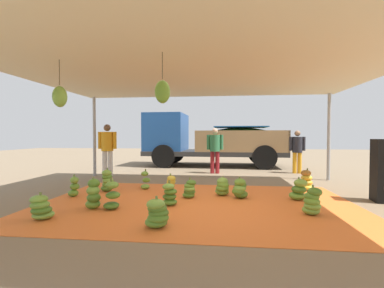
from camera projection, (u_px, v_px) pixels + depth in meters
The scene contains 22 objects.
ground_plane at pixel (205, 180), 8.40m from camera, with size 40.00×40.00×0.00m, color #7F6B51.
tarp_orange at pixel (197, 203), 5.42m from camera, with size 6.33×4.10×0.01m, color orange.
tent_canopy at pixel (196, 70), 5.24m from camera, with size 8.00×7.00×2.75m.
banana_bunch_0 at pixel (222, 187), 6.11m from camera, with size 0.38×0.39×0.45m.
banana_bunch_1 at pixel (107, 181), 6.55m from camera, with size 0.40×0.40×0.58m.
banana_bunch_2 at pixel (307, 181), 6.70m from camera, with size 0.37×0.39×0.55m.
banana_bunch_3 at pixel (112, 196), 4.97m from camera, with size 0.41×0.41×0.58m.
banana_bunch_4 at pixel (145, 181), 6.86m from camera, with size 0.28×0.27×0.52m.
banana_bunch_5 at pixel (240, 189), 5.85m from camera, with size 0.41×0.41×0.47m.
banana_bunch_6 at pixel (170, 186), 6.23m from camera, with size 0.34×0.37×0.49m.
banana_bunch_7 at pixel (170, 195), 5.26m from camera, with size 0.40×0.40×0.49m.
banana_bunch_8 at pixel (190, 189), 5.89m from camera, with size 0.39×0.38×0.45m.
banana_bunch_9 at pixel (299, 190), 5.69m from camera, with size 0.48×0.48×0.49m.
banana_bunch_10 at pixel (93, 195), 4.99m from camera, with size 0.33×0.36×0.60m.
banana_bunch_11 at pixel (41, 208), 4.37m from camera, with size 0.47×0.48×0.45m.
banana_bunch_12 at pixel (74, 187), 5.99m from camera, with size 0.30×0.29×0.50m.
banana_bunch_13 at pixel (312, 202), 4.61m from camera, with size 0.42×0.44×0.52m.
banana_bunch_14 at pixel (157, 214), 3.99m from camera, with size 0.48×0.47×0.47m.
cargo_truck_main at pixel (209, 140), 12.32m from camera, with size 6.31×2.69×2.40m.
worker_0 at pixel (297, 148), 9.79m from camera, with size 0.58×0.35×1.57m.
worker_1 at pixel (215, 147), 9.78m from camera, with size 0.61×0.37×1.66m.
worker_2 at pixel (107, 146), 9.08m from camera, with size 0.65×0.40×1.77m.
Camera 1 is at (0.49, -5.36, 1.38)m, focal length 24.98 mm.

